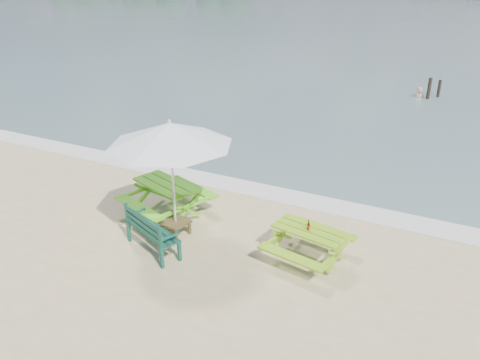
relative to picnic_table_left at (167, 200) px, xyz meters
The scene contains 10 objects.
sea 82.73m from the picnic_table_left, 89.16° to the left, with size 300.00×300.00×0.00m, color slate.
foam_strip 2.65m from the picnic_table_left, 62.25° to the left, with size 22.00×0.90×0.01m, color silver.
picnic_table_left is the anchor object (origin of this frame).
picnic_table_right 3.84m from the picnic_table_left, ahead, with size 1.77×1.90×0.72m.
park_bench 1.69m from the picnic_table_left, 65.06° to the right, with size 1.58×1.03×0.93m.
side_table 1.09m from the picnic_table_left, 44.36° to the right, with size 0.64×0.64×0.36m.
patio_umbrella 2.32m from the picnic_table_left, 44.36° to the right, with size 3.21×3.21×2.71m.
beer_bottle 3.84m from the picnic_table_left, ahead, with size 0.06×0.06×0.23m.
swimmer 16.14m from the picnic_table_left, 75.93° to the left, with size 0.59×0.39×1.59m.
mooring_pilings 16.34m from the picnic_table_left, 73.97° to the left, with size 0.56×0.76×1.22m.
Camera 1 is at (5.16, -6.20, 5.60)m, focal length 35.00 mm.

